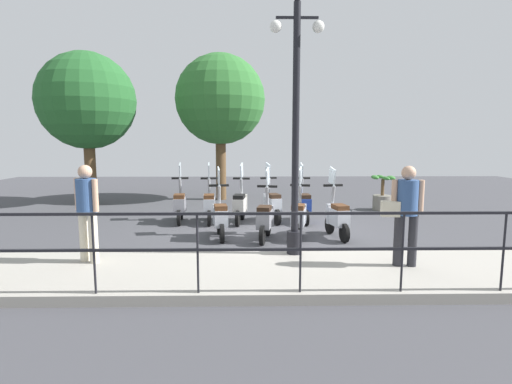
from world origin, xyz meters
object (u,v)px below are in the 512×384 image
at_px(lamp_post_near, 296,143).
at_px(scooter_near_2, 265,218).
at_px(pedestrian_with_bag, 406,208).
at_px(scooter_far_0, 303,204).
at_px(scooter_far_4, 180,204).
at_px(pedestrian_distant, 87,206).
at_px(tree_large, 87,101).
at_px(scooter_far_1, 272,204).
at_px(scooter_near_0, 337,216).
at_px(scooter_far_2, 240,205).
at_px(potted_palm, 382,196).
at_px(scooter_near_3, 220,216).
at_px(scooter_far_3, 209,204).
at_px(tree_distant, 220,100).
at_px(scooter_near_1, 299,216).

xyz_separation_m(lamp_post_near, scooter_near_2, (1.52, 0.45, -1.59)).
relative_size(pedestrian_with_bag, scooter_far_0, 1.03).
height_order(pedestrian_with_bag, scooter_far_4, pedestrian_with_bag).
relative_size(pedestrian_distant, tree_large, 0.32).
distance_m(scooter_far_0, scooter_far_1, 0.82).
bearing_deg(scooter_far_4, scooter_near_2, -136.69).
bearing_deg(scooter_far_0, pedestrian_distant, 129.98).
bearing_deg(tree_large, scooter_far_1, -118.01).
xyz_separation_m(scooter_near_0, scooter_near_2, (-0.17, 1.57, 0.00)).
bearing_deg(scooter_far_1, scooter_far_2, 81.66).
distance_m(pedestrian_distant, scooter_far_1, 5.04).
distance_m(lamp_post_near, tree_large, 9.02).
xyz_separation_m(potted_palm, scooter_far_1, (-1.75, 3.48, 0.04)).
height_order(scooter_near_0, scooter_near_3, same).
relative_size(scooter_near_3, scooter_far_2, 1.00).
relative_size(pedestrian_with_bag, scooter_far_3, 1.03).
relative_size(scooter_near_0, scooter_near_2, 1.00).
height_order(pedestrian_with_bag, tree_distant, tree_distant).
distance_m(pedestrian_distant, scooter_near_0, 5.04).
xyz_separation_m(scooter_near_0, scooter_near_1, (0.03, 0.84, 0.00)).
bearing_deg(scooter_near_1, scooter_far_2, 52.35).
distance_m(tree_large, scooter_far_1, 7.26).
bearing_deg(pedestrian_distant, scooter_far_4, -165.35).
distance_m(tree_distant, scooter_far_3, 5.09).
height_order(scooter_near_0, scooter_far_0, same).
bearing_deg(pedestrian_with_bag, scooter_far_2, 42.48).
relative_size(scooter_near_3, scooter_far_1, 1.00).
xyz_separation_m(tree_large, scooter_far_0, (-3.19, -6.69, -2.89)).
bearing_deg(scooter_far_0, scooter_near_1, 165.41).
bearing_deg(scooter_far_3, scooter_near_1, -132.31).
height_order(scooter_far_0, scooter_far_3, same).
height_order(scooter_far_2, scooter_far_4, same).
bearing_deg(scooter_far_4, scooter_far_0, -96.21).
distance_m(tree_large, scooter_far_4, 5.52).
relative_size(tree_large, scooter_far_4, 3.22).
relative_size(scooter_near_0, scooter_far_1, 1.00).
relative_size(pedestrian_with_bag, pedestrian_distant, 1.00).
xyz_separation_m(scooter_near_2, scooter_far_4, (1.88, 2.14, 0.00)).
bearing_deg(scooter_near_2, scooter_far_3, 47.96).
bearing_deg(lamp_post_near, scooter_far_2, 17.26).
distance_m(pedestrian_with_bag, scooter_near_2, 3.13).
relative_size(pedestrian_with_bag, scooter_near_0, 1.03).
height_order(tree_large, potted_palm, tree_large).
distance_m(scooter_near_2, scooter_far_0, 2.12).
distance_m(lamp_post_near, scooter_far_3, 4.13).
xyz_separation_m(tree_large, scooter_near_3, (-4.83, -4.66, -2.89)).
relative_size(scooter_near_2, scooter_far_0, 1.00).
relative_size(scooter_far_2, scooter_far_4, 1.00).
height_order(scooter_far_1, scooter_far_3, same).
bearing_deg(scooter_far_2, scooter_far_0, -80.92).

